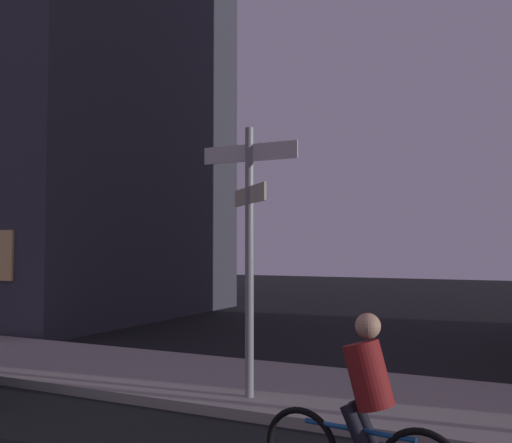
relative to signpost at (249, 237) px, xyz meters
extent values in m
cube|color=#9E9991|center=(-0.46, 0.87, -2.25)|extent=(40.00, 2.94, 0.14)
cylinder|color=gray|center=(0.00, 0.00, -0.33)|extent=(0.12, 0.12, 3.70)
cube|color=white|center=(0.00, 0.00, 1.17)|extent=(1.44, 0.03, 0.24)
cube|color=beige|center=(0.00, 0.00, 0.58)|extent=(0.92, 0.92, 0.24)
cylinder|color=#1959A5|center=(2.12, -2.18, -1.71)|extent=(1.00, 0.16, 0.04)
cylinder|color=maroon|center=(2.22, -2.19, -1.24)|extent=(0.49, 0.37, 0.61)
sphere|color=tan|center=(2.22, -2.19, -0.82)|extent=(0.22, 0.22, 0.22)
cylinder|color=black|center=(2.16, -2.27, -1.74)|extent=(0.35, 0.16, 0.55)
cylinder|color=black|center=(2.18, -2.10, -1.74)|extent=(0.35, 0.16, 0.55)
cube|color=#383842|center=(-10.74, 7.19, 6.20)|extent=(8.61, 9.41, 17.04)
camera|label=1|loc=(3.45, -6.96, -0.16)|focal=39.46mm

